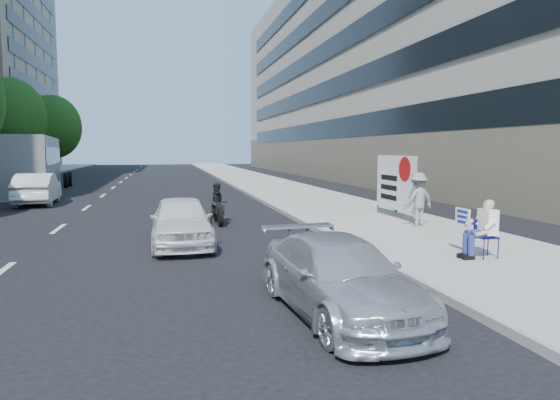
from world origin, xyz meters
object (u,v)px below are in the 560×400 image
object	(u,v)px
pedestrian_woman	(401,188)
white_sedan_mid	(38,189)
jogger	(418,199)
bus	(31,165)
motorcycle	(218,206)
white_sedan_near	(181,221)
parked_sedan	(339,277)
protest_banner	(396,183)
seated_protester	(482,226)

from	to	relation	value
pedestrian_woman	white_sedan_mid	bearing A→B (deg)	-3.26
jogger	bus	size ratio (longest dim) A/B	0.14
jogger	motorcycle	xyz separation A→B (m)	(-6.02, 2.82, -0.36)
white_sedan_near	motorcycle	size ratio (longest dim) A/B	1.91
pedestrian_woman	parked_sedan	bearing A→B (deg)	82.84
white_sedan_near	bus	distance (m)	20.76
parked_sedan	jogger	bearing A→B (deg)	49.12
motorcycle	pedestrian_woman	bearing A→B (deg)	1.14
white_sedan_near	motorcycle	distance (m)	3.98
jogger	white_sedan_mid	bearing A→B (deg)	-52.03
pedestrian_woman	bus	size ratio (longest dim) A/B	0.15
motorcycle	protest_banner	bearing A→B (deg)	-13.30
parked_sedan	bus	world-z (taller)	bus
motorcycle	white_sedan_mid	bearing A→B (deg)	129.21
pedestrian_woman	parked_sedan	world-z (taller)	pedestrian_woman
jogger	bus	world-z (taller)	bus
seated_protester	jogger	world-z (taller)	jogger
jogger	motorcycle	bearing A→B (deg)	-38.34
white_sedan_near	white_sedan_mid	size ratio (longest dim) A/B	0.88
motorcycle	bus	size ratio (longest dim) A/B	0.17
jogger	parked_sedan	size ratio (longest dim) A/B	0.42
white_sedan_mid	bus	size ratio (longest dim) A/B	0.36
parked_sedan	white_sedan_mid	world-z (taller)	white_sedan_mid
white_sedan_near	seated_protester	bearing A→B (deg)	-30.46
jogger	white_sedan_mid	xyz separation A→B (m)	(-13.59, 10.94, -0.26)
motorcycle	bus	bearing A→B (deg)	118.03
motorcycle	parked_sedan	bearing A→B (deg)	-88.96
seated_protester	white_sedan_mid	size ratio (longest dim) A/B	0.29
pedestrian_woman	white_sedan_near	xyz separation A→B (m)	(-8.51, -4.36, -0.40)
seated_protester	motorcycle	distance (m)	9.00
white_sedan_mid	bus	world-z (taller)	bus
jogger	protest_banner	world-z (taller)	protest_banner
seated_protester	bus	xyz separation A→B (m)	(-14.59, 22.76, 0.76)
seated_protester	white_sedan_near	xyz separation A→B (m)	(-6.43, 3.70, -0.21)
jogger	pedestrian_woman	world-z (taller)	pedestrian_woman
protest_banner	pedestrian_woman	bearing A→B (deg)	58.16
seated_protester	protest_banner	xyz separation A→B (m)	(1.05, 6.41, 0.53)
jogger	bus	bearing A→B (deg)	-62.63
protest_banner	parked_sedan	distance (m)	10.37
seated_protester	pedestrian_woman	xyz separation A→B (m)	(2.07, 8.06, 0.19)
pedestrian_woman	white_sedan_near	size ratio (longest dim) A/B	0.47
seated_protester	protest_banner	size ratio (longest dim) A/B	0.43
protest_banner	bus	distance (m)	22.63
motorcycle	bus	world-z (taller)	bus
parked_sedan	white_sedan_near	xyz separation A→B (m)	(-2.21, 6.18, 0.08)
seated_protester	white_sedan_mid	bearing A→B (deg)	129.12
jogger	pedestrian_woman	xyz separation A→B (m)	(1.13, 3.44, 0.07)
pedestrian_woman	bus	world-z (taller)	bus
pedestrian_woman	bus	distance (m)	22.23
seated_protester	white_sedan_near	distance (m)	7.42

